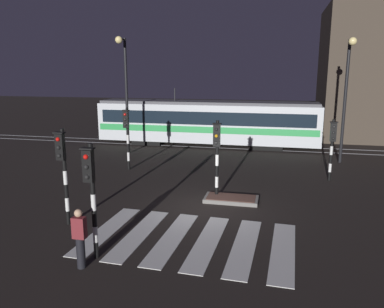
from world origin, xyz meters
name	(u,v)px	position (x,y,z in m)	size (l,w,h in m)	color
ground_plane	(207,207)	(0.00, 0.00, 0.00)	(120.00, 120.00, 0.00)	black
rail_near	(239,149)	(0.00, 12.12, 0.01)	(80.00, 0.12, 0.03)	#59595E
rail_far	(241,145)	(0.00, 13.55, 0.01)	(80.00, 0.12, 0.03)	#59595E
crosswalk_zebra	(190,240)	(0.00, -3.08, 0.01)	(6.74, 4.41, 0.02)	silver
traffic_island	(231,199)	(0.84, 0.98, 0.09)	(2.23, 1.13, 0.18)	slate
traffic_light_corner_near_left	(63,163)	(-4.52, -2.84, 2.27)	(0.36, 0.42, 3.44)	black
traffic_light_corner_far_right	(332,141)	(5.23, 5.07, 2.02)	(0.36, 0.42, 3.06)	black
traffic_light_corner_far_left	(127,130)	(-5.37, 4.91, 2.25)	(0.36, 0.42, 3.41)	black
traffic_light_median_centre	(217,148)	(0.17, 1.16, 2.21)	(0.36, 0.42, 3.35)	black
traffic_light_kerb_mid_left	(91,185)	(-2.39, -4.92, 2.24)	(0.36, 0.42, 3.40)	black
street_lamp_trackside_left	(125,82)	(-6.98, 8.70, 4.68)	(0.44, 1.21, 7.41)	black
street_lamp_trackside_right	(347,86)	(6.33, 9.12, 4.53)	(0.44, 1.21, 7.14)	black
tram	(207,122)	(-2.46, 12.83, 1.75)	(16.07, 2.58, 4.15)	silver
pedestrian_waiting_at_kerb	(80,238)	(-2.52, -5.46, 0.88)	(0.36, 0.24, 1.71)	black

